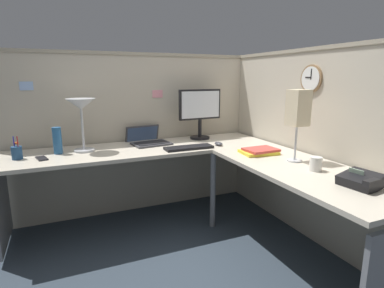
{
  "coord_description": "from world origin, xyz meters",
  "views": [
    {
      "loc": [
        -1.05,
        -2.17,
        1.34
      ],
      "look_at": [
        -0.09,
        0.07,
        0.82
      ],
      "focal_mm": 28.79,
      "sensor_mm": 36.0,
      "label": 1
    }
  ],
  "objects_px": {
    "keyboard": "(189,148)",
    "cell_phone": "(42,158)",
    "desk_lamp_dome": "(81,108)",
    "laptop": "(147,140)",
    "computer_mouse": "(219,144)",
    "pen_cup": "(17,153)",
    "office_phone": "(362,181)",
    "monitor": "(200,110)",
    "desk_lamp_paper": "(298,110)",
    "thermos_flask": "(57,141)",
    "coffee_mug": "(316,164)",
    "wall_clock": "(312,79)",
    "book_stack": "(259,151)"
  },
  "relations": [
    {
      "from": "keyboard",
      "to": "desk_lamp_paper",
      "type": "distance_m",
      "value": 0.97
    },
    {
      "from": "office_phone",
      "to": "monitor",
      "type": "bearing_deg",
      "value": 98.63
    },
    {
      "from": "computer_mouse",
      "to": "office_phone",
      "type": "bearing_deg",
      "value": -79.9
    },
    {
      "from": "laptop",
      "to": "desk_lamp_paper",
      "type": "height_order",
      "value": "desk_lamp_paper"
    },
    {
      "from": "keyboard",
      "to": "cell_phone",
      "type": "bearing_deg",
      "value": 174.07
    },
    {
      "from": "office_phone",
      "to": "book_stack",
      "type": "distance_m",
      "value": 0.89
    },
    {
      "from": "cell_phone",
      "to": "thermos_flask",
      "type": "distance_m",
      "value": 0.21
    },
    {
      "from": "cell_phone",
      "to": "office_phone",
      "type": "height_order",
      "value": "office_phone"
    },
    {
      "from": "thermos_flask",
      "to": "keyboard",
      "type": "bearing_deg",
      "value": -13.91
    },
    {
      "from": "keyboard",
      "to": "computer_mouse",
      "type": "relative_size",
      "value": 4.13
    },
    {
      "from": "office_phone",
      "to": "coffee_mug",
      "type": "bearing_deg",
      "value": 91.0
    },
    {
      "from": "thermos_flask",
      "to": "book_stack",
      "type": "bearing_deg",
      "value": -23.31
    },
    {
      "from": "computer_mouse",
      "to": "coffee_mug",
      "type": "distance_m",
      "value": 0.98
    },
    {
      "from": "keyboard",
      "to": "desk_lamp_dome",
      "type": "bearing_deg",
      "value": 162.66
    },
    {
      "from": "keyboard",
      "to": "computer_mouse",
      "type": "distance_m",
      "value": 0.3
    },
    {
      "from": "pen_cup",
      "to": "office_phone",
      "type": "xyz_separation_m",
      "value": [
        1.88,
        -1.48,
        -0.02
      ]
    },
    {
      "from": "monitor",
      "to": "cell_phone",
      "type": "height_order",
      "value": "monitor"
    },
    {
      "from": "laptop",
      "to": "thermos_flask",
      "type": "relative_size",
      "value": 1.92
    },
    {
      "from": "book_stack",
      "to": "coffee_mug",
      "type": "distance_m",
      "value": 0.55
    },
    {
      "from": "computer_mouse",
      "to": "cell_phone",
      "type": "bearing_deg",
      "value": 175.49
    },
    {
      "from": "book_stack",
      "to": "computer_mouse",
      "type": "bearing_deg",
      "value": 111.74
    },
    {
      "from": "pen_cup",
      "to": "coffee_mug",
      "type": "bearing_deg",
      "value": -31.18
    },
    {
      "from": "monitor",
      "to": "computer_mouse",
      "type": "relative_size",
      "value": 4.81
    },
    {
      "from": "pen_cup",
      "to": "thermos_flask",
      "type": "distance_m",
      "value": 0.3
    },
    {
      "from": "thermos_flask",
      "to": "desk_lamp_paper",
      "type": "distance_m",
      "value": 1.9
    },
    {
      "from": "cell_phone",
      "to": "coffee_mug",
      "type": "xyz_separation_m",
      "value": [
        1.7,
        -1.07,
        0.04
      ]
    },
    {
      "from": "cell_phone",
      "to": "desk_lamp_paper",
      "type": "height_order",
      "value": "desk_lamp_paper"
    },
    {
      "from": "computer_mouse",
      "to": "desk_lamp_paper",
      "type": "distance_m",
      "value": 0.84
    },
    {
      "from": "laptop",
      "to": "desk_lamp_dome",
      "type": "bearing_deg",
      "value": -168.1
    },
    {
      "from": "keyboard",
      "to": "desk_lamp_dome",
      "type": "distance_m",
      "value": 0.96
    },
    {
      "from": "desk_lamp_dome",
      "to": "thermos_flask",
      "type": "relative_size",
      "value": 2.02
    },
    {
      "from": "desk_lamp_dome",
      "to": "coffee_mug",
      "type": "xyz_separation_m",
      "value": [
        1.38,
        -1.21,
        -0.32
      ]
    },
    {
      "from": "laptop",
      "to": "keyboard",
      "type": "bearing_deg",
      "value": -56.1
    },
    {
      "from": "monitor",
      "to": "keyboard",
      "type": "relative_size",
      "value": 1.16
    },
    {
      "from": "computer_mouse",
      "to": "wall_clock",
      "type": "height_order",
      "value": "wall_clock"
    },
    {
      "from": "monitor",
      "to": "thermos_flask",
      "type": "xyz_separation_m",
      "value": [
        -1.34,
        -0.12,
        -0.18
      ]
    },
    {
      "from": "monitor",
      "to": "desk_lamp_dome",
      "type": "height_order",
      "value": "monitor"
    },
    {
      "from": "pen_cup",
      "to": "desk_lamp_paper",
      "type": "distance_m",
      "value": 2.13
    },
    {
      "from": "keyboard",
      "to": "pen_cup",
      "type": "relative_size",
      "value": 2.39
    },
    {
      "from": "cell_phone",
      "to": "coffee_mug",
      "type": "bearing_deg",
      "value": -46.86
    },
    {
      "from": "keyboard",
      "to": "office_phone",
      "type": "height_order",
      "value": "office_phone"
    },
    {
      "from": "book_stack",
      "to": "wall_clock",
      "type": "height_order",
      "value": "wall_clock"
    },
    {
      "from": "keyboard",
      "to": "thermos_flask",
      "type": "height_order",
      "value": "thermos_flask"
    },
    {
      "from": "laptop",
      "to": "coffee_mug",
      "type": "xyz_separation_m",
      "value": [
        0.79,
        -1.34,
        0.02
      ]
    },
    {
      "from": "keyboard",
      "to": "coffee_mug",
      "type": "bearing_deg",
      "value": -60.28
    },
    {
      "from": "keyboard",
      "to": "desk_lamp_paper",
      "type": "relative_size",
      "value": 0.81
    },
    {
      "from": "thermos_flask",
      "to": "wall_clock",
      "type": "distance_m",
      "value": 2.11
    },
    {
      "from": "computer_mouse",
      "to": "wall_clock",
      "type": "relative_size",
      "value": 0.47
    },
    {
      "from": "cell_phone",
      "to": "computer_mouse",
      "type": "bearing_deg",
      "value": -19.25
    },
    {
      "from": "desk_lamp_dome",
      "to": "book_stack",
      "type": "xyz_separation_m",
      "value": [
        1.32,
        -0.67,
        -0.34
      ]
    }
  ]
}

